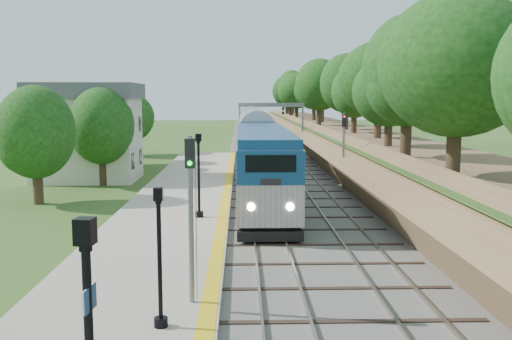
{
  "coord_description": "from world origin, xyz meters",
  "views": [
    {
      "loc": [
        -1.33,
        -17.29,
        6.79
      ],
      "look_at": [
        -0.5,
        14.27,
        2.8
      ],
      "focal_mm": 40.0,
      "sensor_mm": 36.0,
      "label": 1
    }
  ],
  "objects_px": {
    "station_building": "(87,131)",
    "signal_platform": "(191,201)",
    "train": "(250,127)",
    "lamppost_mid": "(160,266)",
    "signal_gantry": "(271,114)",
    "lamppost_far": "(199,180)",
    "signal_farside": "(344,143)"
  },
  "relations": [
    {
      "from": "station_building",
      "to": "lamppost_mid",
      "type": "distance_m",
      "value": 33.53
    },
    {
      "from": "station_building",
      "to": "lamppost_mid",
      "type": "height_order",
      "value": "station_building"
    },
    {
      "from": "signal_farside",
      "to": "signal_gantry",
      "type": "bearing_deg",
      "value": 96.91
    },
    {
      "from": "station_building",
      "to": "signal_platform",
      "type": "bearing_deg",
      "value": -69.63
    },
    {
      "from": "station_building",
      "to": "signal_platform",
      "type": "xyz_separation_m",
      "value": [
        11.1,
        -29.88,
        -0.47
      ]
    },
    {
      "from": "lamppost_mid",
      "to": "train",
      "type": "bearing_deg",
      "value": 87.12
    },
    {
      "from": "lamppost_far",
      "to": "signal_platform",
      "type": "bearing_deg",
      "value": -86.86
    },
    {
      "from": "signal_gantry",
      "to": "lamppost_far",
      "type": "distance_m",
      "value": 42.37
    },
    {
      "from": "lamppost_mid",
      "to": "signal_farside",
      "type": "distance_m",
      "value": 27.88
    },
    {
      "from": "train",
      "to": "lamppost_mid",
      "type": "height_order",
      "value": "train"
    },
    {
      "from": "station_building",
      "to": "train",
      "type": "relative_size",
      "value": 0.07
    },
    {
      "from": "train",
      "to": "lamppost_mid",
      "type": "relative_size",
      "value": 31.66
    },
    {
      "from": "signal_farside",
      "to": "lamppost_mid",
      "type": "bearing_deg",
      "value": -110.63
    },
    {
      "from": "lamppost_mid",
      "to": "lamppost_far",
      "type": "xyz_separation_m",
      "value": [
        -0.0,
        14.96,
        0.25
      ]
    },
    {
      "from": "station_building",
      "to": "signal_farside",
      "type": "relative_size",
      "value": 1.54
    },
    {
      "from": "signal_gantry",
      "to": "lamppost_mid",
      "type": "height_order",
      "value": "signal_gantry"
    },
    {
      "from": "signal_gantry",
      "to": "signal_platform",
      "type": "distance_m",
      "value": 55.15
    },
    {
      "from": "signal_gantry",
      "to": "signal_farside",
      "type": "relative_size",
      "value": 1.5
    },
    {
      "from": "train",
      "to": "lamppost_far",
      "type": "distance_m",
      "value": 56.9
    },
    {
      "from": "train",
      "to": "signal_platform",
      "type": "bearing_deg",
      "value": -92.38
    },
    {
      "from": "signal_farside",
      "to": "station_building",
      "type": "bearing_deg",
      "value": 164.07
    },
    {
      "from": "lamppost_mid",
      "to": "signal_platform",
      "type": "bearing_deg",
      "value": 69.93
    },
    {
      "from": "station_building",
      "to": "lamppost_far",
      "type": "relative_size",
      "value": 1.9
    },
    {
      "from": "lamppost_mid",
      "to": "lamppost_far",
      "type": "distance_m",
      "value": 14.96
    },
    {
      "from": "station_building",
      "to": "signal_platform",
      "type": "height_order",
      "value": "station_building"
    },
    {
      "from": "train",
      "to": "signal_platform",
      "type": "relative_size",
      "value": 23.88
    },
    {
      "from": "signal_gantry",
      "to": "signal_farside",
      "type": "distance_m",
      "value": 31.01
    },
    {
      "from": "train",
      "to": "lamppost_far",
      "type": "height_order",
      "value": "lamppost_far"
    },
    {
      "from": "lamppost_far",
      "to": "lamppost_mid",
      "type": "bearing_deg",
      "value": -89.99
    },
    {
      "from": "station_building",
      "to": "signal_farside",
      "type": "height_order",
      "value": "station_building"
    },
    {
      "from": "signal_gantry",
      "to": "signal_platform",
      "type": "xyz_separation_m",
      "value": [
        -5.37,
        -54.87,
        -1.2
      ]
    },
    {
      "from": "lamppost_mid",
      "to": "signal_farside",
      "type": "bearing_deg",
      "value": 69.37
    }
  ]
}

